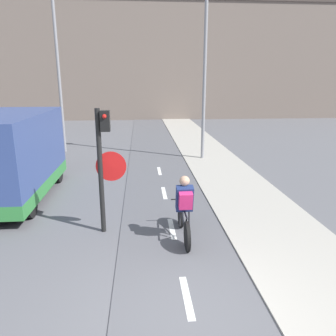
{
  "coord_description": "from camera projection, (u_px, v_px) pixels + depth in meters",
  "views": [
    {
      "loc": [
        -0.68,
        -3.99,
        3.41
      ],
      "look_at": [
        0.0,
        4.09,
        1.2
      ],
      "focal_mm": 35.0,
      "sensor_mm": 36.0,
      "label": 1
    }
  ],
  "objects": [
    {
      "name": "building_row_background",
      "position": [
        147.0,
        60.0,
        29.37
      ],
      "size": [
        60.0,
        5.2,
        10.03
      ],
      "color": "slate",
      "rests_on": "ground_plane"
    },
    {
      "name": "street_lamp_sidewalk",
      "position": [
        205.0,
        44.0,
        13.22
      ],
      "size": [
        0.36,
        0.36,
        7.98
      ],
      "color": "gray",
      "rests_on": "ground_plane"
    },
    {
      "name": "bike_lane",
      "position": [
        191.0,
        319.0,
        4.78
      ],
      "size": [
        2.4,
        60.0,
        0.02
      ],
      "color": "#56565B",
      "rests_on": "ground_plane"
    },
    {
      "name": "cyclist_near",
      "position": [
        184.0,
        209.0,
        7.04
      ],
      "size": [
        0.46,
        1.74,
        1.44
      ],
      "color": "black",
      "rests_on": "ground_plane"
    },
    {
      "name": "street_lamp_far",
      "position": [
        57.0,
        52.0,
        14.74
      ],
      "size": [
        0.36,
        0.36,
        7.62
      ],
      "color": "gray",
      "rests_on": "ground_plane"
    },
    {
      "name": "van",
      "position": [
        9.0,
        158.0,
        9.38
      ],
      "size": [
        2.09,
        4.57,
        2.48
      ],
      "color": "#334784",
      "rests_on": "ground_plane"
    },
    {
      "name": "ground_plane",
      "position": [
        192.0,
        320.0,
        4.78
      ],
      "size": [
        120.0,
        120.0,
        0.0
      ],
      "primitive_type": "plane",
      "color": "#5B5B60"
    },
    {
      "name": "traffic_light_pole",
      "position": [
        104.0,
        157.0,
        7.13
      ],
      "size": [
        0.67,
        0.25,
        2.82
      ],
      "color": "black",
      "rests_on": "ground_plane"
    }
  ]
}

